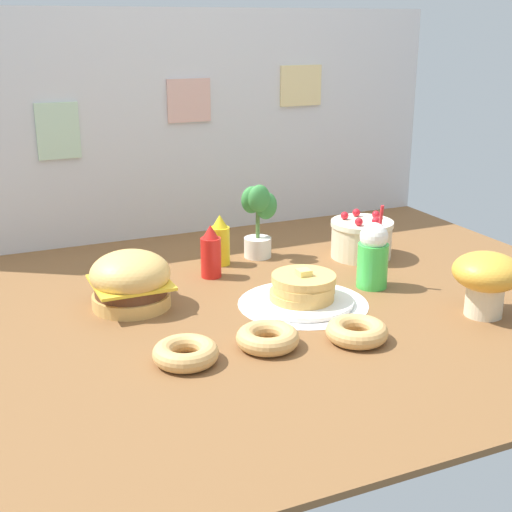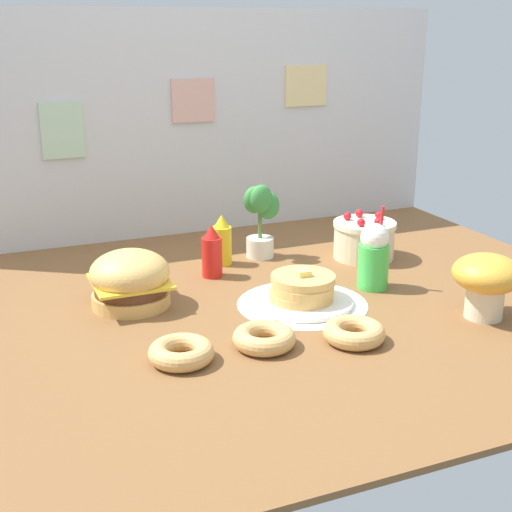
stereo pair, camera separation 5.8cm
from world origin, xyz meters
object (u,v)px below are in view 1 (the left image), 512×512
(cream_soda_cup, at_px, (373,256))
(potted_plant, at_px, (259,218))
(donut_chocolate, at_px, (268,337))
(layer_cake, at_px, (361,239))
(ketchup_bottle, at_px, (211,253))
(mustard_bottle, at_px, (220,242))
(donut_vanilla, at_px, (357,331))
(pancake_stack, at_px, (303,291))
(burger, at_px, (131,281))
(mushroom_stool, at_px, (487,277))
(donut_pink_glaze, at_px, (186,352))

(cream_soda_cup, height_order, potted_plant, potted_plant)
(donut_chocolate, bearing_deg, layer_cake, 40.90)
(ketchup_bottle, height_order, mustard_bottle, same)
(ketchup_bottle, bearing_deg, mustard_bottle, 55.23)
(ketchup_bottle, bearing_deg, donut_vanilla, -74.00)
(cream_soda_cup, bearing_deg, pancake_stack, -171.50)
(ketchup_bottle, relative_size, cream_soda_cup, 0.67)
(burger, height_order, mustard_bottle, mustard_bottle)
(burger, xyz_separation_m, pancake_stack, (0.56, -0.23, -0.05))
(potted_plant, distance_m, mushroom_stool, 1.00)
(mustard_bottle, bearing_deg, potted_plant, 7.61)
(layer_cake, distance_m, potted_plant, 0.45)
(ketchup_bottle, relative_size, donut_chocolate, 1.08)
(potted_plant, bearing_deg, mushroom_stool, -63.72)
(pancake_stack, distance_m, mustard_bottle, 0.54)
(ketchup_bottle, distance_m, mustard_bottle, 0.15)
(mushroom_stool, bearing_deg, burger, 152.23)
(pancake_stack, bearing_deg, layer_cake, 38.11)
(ketchup_bottle, relative_size, donut_vanilla, 1.08)
(donut_chocolate, height_order, donut_vanilla, same)
(ketchup_bottle, distance_m, donut_vanilla, 0.77)
(donut_chocolate, height_order, potted_plant, potted_plant)
(pancake_stack, relative_size, donut_vanilla, 1.83)
(layer_cake, distance_m, donut_chocolate, 0.98)
(burger, distance_m, layer_cake, 1.05)
(mustard_bottle, bearing_deg, donut_vanilla, -81.86)
(burger, bearing_deg, donut_pink_glaze, -85.90)
(potted_plant, bearing_deg, donut_chocolate, -112.45)
(donut_pink_glaze, height_order, potted_plant, potted_plant)
(potted_plant, bearing_deg, pancake_stack, -97.76)
(mustard_bottle, distance_m, potted_plant, 0.20)
(layer_cake, height_order, mustard_bottle, mustard_bottle)
(pancake_stack, distance_m, layer_cake, 0.60)
(burger, xyz_separation_m, mustard_bottle, (0.45, 0.30, 0.00))
(cream_soda_cup, distance_m, donut_pink_glaze, 0.91)
(potted_plant, bearing_deg, cream_soda_cup, -64.23)
(cream_soda_cup, distance_m, potted_plant, 0.56)
(layer_cake, relative_size, ketchup_bottle, 1.25)
(layer_cake, distance_m, donut_vanilla, 0.85)
(pancake_stack, bearing_deg, potted_plant, 82.24)
(ketchup_bottle, relative_size, donut_pink_glaze, 1.08)
(mustard_bottle, bearing_deg, ketchup_bottle, -124.77)
(pancake_stack, bearing_deg, donut_chocolate, -134.61)
(layer_cake, relative_size, potted_plant, 0.82)
(donut_vanilla, xyz_separation_m, potted_plant, (0.06, 0.89, 0.14))
(donut_pink_glaze, relative_size, mushroom_stool, 0.85)
(mustard_bottle, xyz_separation_m, potted_plant, (0.19, 0.02, 0.07))
(mustard_bottle, distance_m, donut_chocolate, 0.81)
(burger, relative_size, mushroom_stool, 1.21)
(burger, distance_m, donut_pink_glaze, 0.50)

